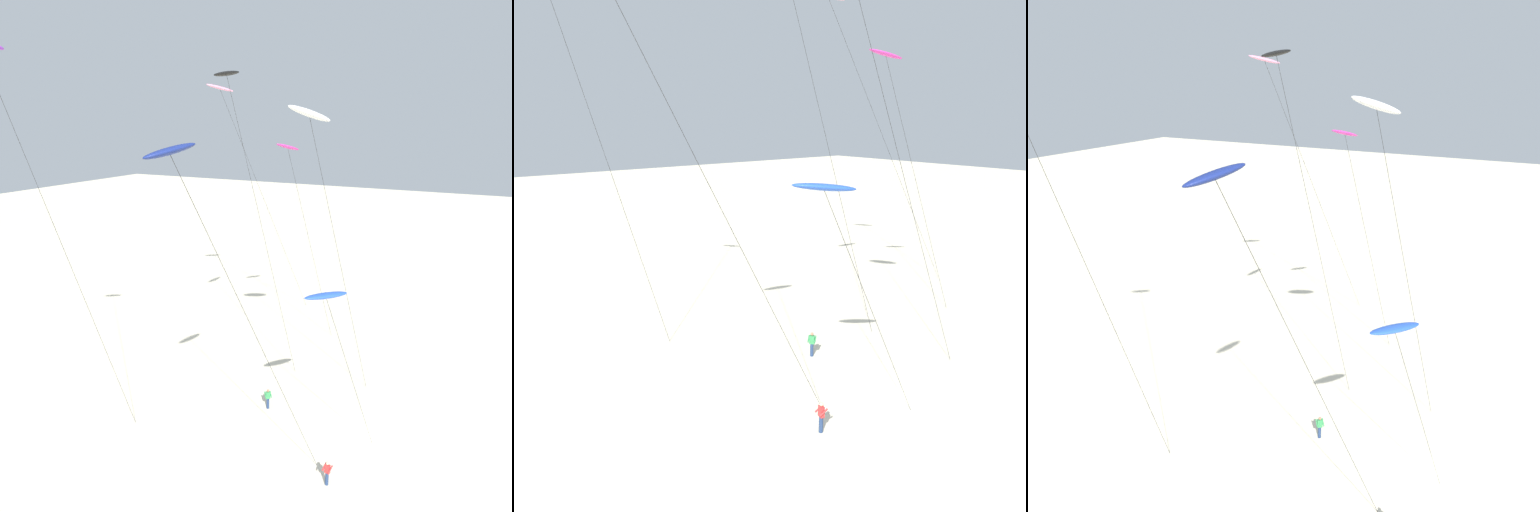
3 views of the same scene
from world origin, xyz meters
The scene contains 6 objects.
ground_plane centered at (0.00, 0.00, 0.00)m, with size 260.00×260.00×0.00m, color beige.
kite_blue centered at (-4.76, 1.09, 12.24)m, with size 6.33×3.48×12.65m.
kite_pink centered at (11.60, 17.42, 24.44)m, with size 12.13×6.38×25.28m.
kite_magenta centered at (9.61, 9.64, 19.39)m, with size 7.26×3.71×20.14m.
kite_flyer_nearest centered at (-5.29, 0.38, 0.89)m, with size 0.61×0.63×1.67m.
kite_flyer_middle centered at (0.46, 7.16, 0.89)m, with size 0.72×0.73×1.67m.
Camera 2 is at (-22.54, -16.81, 15.61)m, focal length 38.03 mm.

